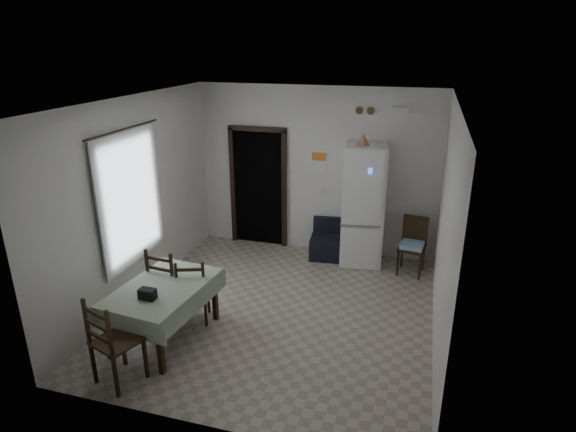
# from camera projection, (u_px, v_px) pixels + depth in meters

# --- Properties ---
(ground) EXTENTS (4.50, 4.50, 0.00)m
(ground) POSITION_uv_depth(u_px,v_px,m) (278.00, 311.00, 6.79)
(ground) COLOR #ADA18E
(ground) RESTS_ON ground
(ceiling) EXTENTS (4.20, 4.50, 0.02)m
(ceiling) POSITION_uv_depth(u_px,v_px,m) (277.00, 101.00, 5.78)
(ceiling) COLOR white
(ceiling) RESTS_ON ground
(wall_back) EXTENTS (4.20, 0.02, 2.90)m
(wall_back) POSITION_uv_depth(u_px,v_px,m) (316.00, 171.00, 8.31)
(wall_back) COLOR silver
(wall_back) RESTS_ON ground
(wall_front) EXTENTS (4.20, 0.02, 2.90)m
(wall_front) POSITION_uv_depth(u_px,v_px,m) (202.00, 298.00, 4.25)
(wall_front) COLOR silver
(wall_front) RESTS_ON ground
(wall_left) EXTENTS (0.02, 4.50, 2.90)m
(wall_left) POSITION_uv_depth(u_px,v_px,m) (136.00, 200.00, 6.83)
(wall_left) COLOR silver
(wall_left) RESTS_ON ground
(wall_right) EXTENTS (0.02, 4.50, 2.90)m
(wall_right) POSITION_uv_depth(u_px,v_px,m) (445.00, 231.00, 5.74)
(wall_right) COLOR silver
(wall_right) RESTS_ON ground
(doorway) EXTENTS (1.06, 0.52, 2.22)m
(doorway) POSITION_uv_depth(u_px,v_px,m) (263.00, 185.00, 8.90)
(doorway) COLOR black
(doorway) RESTS_ON ground
(window_recess) EXTENTS (0.10, 1.20, 1.60)m
(window_recess) POSITION_uv_depth(u_px,v_px,m) (124.00, 198.00, 6.62)
(window_recess) COLOR silver
(window_recess) RESTS_ON ground
(curtain) EXTENTS (0.02, 1.45, 1.85)m
(curtain) POSITION_uv_depth(u_px,v_px,m) (131.00, 198.00, 6.59)
(curtain) COLOR beige
(curtain) RESTS_ON ground
(curtain_rod) EXTENTS (0.02, 1.60, 0.02)m
(curtain_rod) POSITION_uv_depth(u_px,v_px,m) (124.00, 129.00, 6.26)
(curtain_rod) COLOR black
(curtain_rod) RESTS_ON ground
(calendar) EXTENTS (0.28, 0.02, 0.40)m
(calendar) POSITION_uv_depth(u_px,v_px,m) (319.00, 162.00, 8.23)
(calendar) COLOR white
(calendar) RESTS_ON ground
(calendar_image) EXTENTS (0.24, 0.01, 0.14)m
(calendar_image) POSITION_uv_depth(u_px,v_px,m) (319.00, 157.00, 8.19)
(calendar_image) COLOR orange
(calendar_image) RESTS_ON ground
(light_switch) EXTENTS (0.08, 0.02, 0.12)m
(light_switch) POSITION_uv_depth(u_px,v_px,m) (324.00, 192.00, 8.38)
(light_switch) COLOR beige
(light_switch) RESTS_ON ground
(vent_left) EXTENTS (0.12, 0.03, 0.12)m
(vent_left) POSITION_uv_depth(u_px,v_px,m) (359.00, 110.00, 7.74)
(vent_left) COLOR brown
(vent_left) RESTS_ON ground
(vent_right) EXTENTS (0.12, 0.03, 0.12)m
(vent_right) POSITION_uv_depth(u_px,v_px,m) (371.00, 111.00, 7.70)
(vent_right) COLOR brown
(vent_right) RESTS_ON ground
(emergency_light) EXTENTS (0.25, 0.07, 0.09)m
(emergency_light) POSITION_uv_depth(u_px,v_px,m) (401.00, 110.00, 7.54)
(emergency_light) COLOR white
(emergency_light) RESTS_ON ground
(fridge) EXTENTS (0.74, 0.74, 2.04)m
(fridge) POSITION_uv_depth(u_px,v_px,m) (364.00, 205.00, 7.94)
(fridge) COLOR white
(fridge) RESTS_ON ground
(tan_cone) EXTENTS (0.24, 0.24, 0.19)m
(tan_cone) POSITION_uv_depth(u_px,v_px,m) (363.00, 139.00, 7.52)
(tan_cone) COLOR tan
(tan_cone) RESTS_ON fridge
(navy_seat) EXTENTS (0.61, 0.59, 0.67)m
(navy_seat) POSITION_uv_depth(u_px,v_px,m) (327.00, 239.00, 8.33)
(navy_seat) COLOR black
(navy_seat) RESTS_ON ground
(corner_chair) EXTENTS (0.45, 0.45, 0.93)m
(corner_chair) POSITION_uv_depth(u_px,v_px,m) (412.00, 247.00, 7.72)
(corner_chair) COLOR black
(corner_chair) RESTS_ON ground
(dining_table) EXTENTS (1.07, 1.51, 0.74)m
(dining_table) POSITION_uv_depth(u_px,v_px,m) (165.00, 312.00, 6.06)
(dining_table) COLOR #96A68E
(dining_table) RESTS_ON ground
(black_bag) EXTENTS (0.20, 0.12, 0.13)m
(black_bag) POSITION_uv_depth(u_px,v_px,m) (147.00, 294.00, 5.62)
(black_bag) COLOR black
(black_bag) RESTS_ON dining_table
(dining_chair_far_left) EXTENTS (0.50, 0.50, 1.05)m
(dining_chair_far_left) POSITION_uv_depth(u_px,v_px,m) (170.00, 281.00, 6.50)
(dining_chair_far_left) COLOR black
(dining_chair_far_left) RESTS_ON ground
(dining_chair_far_right) EXTENTS (0.51, 0.51, 0.93)m
(dining_chair_far_right) POSITION_uv_depth(u_px,v_px,m) (193.00, 289.00, 6.42)
(dining_chair_far_right) COLOR black
(dining_chair_far_right) RESTS_ON ground
(dining_chair_near_head) EXTENTS (0.58, 0.58, 1.07)m
(dining_chair_near_head) POSITION_uv_depth(u_px,v_px,m) (117.00, 340.00, 5.23)
(dining_chair_near_head) COLOR black
(dining_chair_near_head) RESTS_ON ground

